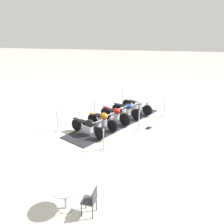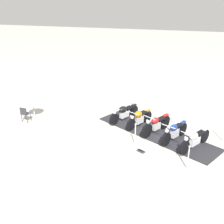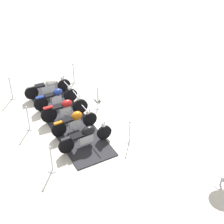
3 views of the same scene
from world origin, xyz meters
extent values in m
plane|color=beige|center=(0.00, 0.00, 0.00)|extent=(80.00, 80.00, 0.00)
cube|color=#28282D|center=(0.00, 0.00, 0.02)|extent=(4.71, 6.48, 0.05)
cylinder|color=black|center=(-0.35, -2.26, 0.35)|extent=(0.60, 0.40, 0.62)
cylinder|color=black|center=(-1.79, -1.48, 0.35)|extent=(0.60, 0.40, 0.62)
cube|color=silver|center=(-1.07, -1.87, 0.39)|extent=(0.60, 0.46, 0.34)
ellipsoid|color=black|center=(-0.95, -1.94, 0.71)|extent=(0.65, 0.57, 0.36)
cube|color=black|center=(-1.40, -1.69, 0.65)|extent=(0.59, 0.52, 0.08)
cube|color=black|center=(-1.79, -1.48, 0.69)|extent=(0.37, 0.29, 0.06)
cylinder|color=silver|center=(-0.41, -2.23, 0.62)|extent=(0.25, 0.18, 0.53)
cylinder|color=silver|center=(-0.46, -2.20, 0.94)|extent=(0.32, 0.55, 0.04)
sphere|color=silver|center=(-0.38, -2.25, 0.74)|extent=(0.18, 0.18, 0.18)
cylinder|color=black|center=(0.08, -1.26, 0.36)|extent=(0.60, 0.39, 0.63)
cylinder|color=black|center=(-1.15, -0.60, 0.36)|extent=(0.60, 0.39, 0.63)
cube|color=silver|center=(-0.54, -0.93, 0.41)|extent=(0.53, 0.41, 0.39)
ellipsoid|color=#D16B0F|center=(-0.43, -0.99, 0.76)|extent=(0.56, 0.52, 0.36)
cube|color=black|center=(-0.82, -0.78, 0.70)|extent=(0.51, 0.48, 0.08)
cube|color=#D16B0F|center=(-1.15, -0.60, 0.70)|extent=(0.36, 0.28, 0.06)
cylinder|color=silver|center=(0.00, -1.22, 0.62)|extent=(0.32, 0.21, 0.53)
cylinder|color=silver|center=(-0.07, -1.18, 0.95)|extent=(0.35, 0.61, 0.04)
sphere|color=silver|center=(0.01, -1.23, 0.75)|extent=(0.18, 0.18, 0.18)
cylinder|color=black|center=(0.61, -0.38, 0.40)|extent=(0.66, 0.47, 0.70)
cylinder|color=black|center=(-0.61, 0.38, 0.40)|extent=(0.66, 0.47, 0.70)
cube|color=silver|center=(0.00, 0.00, 0.42)|extent=(0.52, 0.44, 0.37)
ellipsoid|color=#AD1919|center=(0.10, -0.06, 0.74)|extent=(0.56, 0.52, 0.32)
cube|color=black|center=(-0.29, 0.18, 0.69)|extent=(0.58, 0.51, 0.08)
cube|color=#AD1919|center=(-0.61, 0.38, 0.78)|extent=(0.40, 0.32, 0.06)
cylinder|color=silver|center=(0.55, -0.34, 0.70)|extent=(0.27, 0.20, 0.60)
cylinder|color=silver|center=(0.49, -0.30, 1.06)|extent=(0.43, 0.66, 0.04)
sphere|color=silver|center=(0.57, -0.35, 0.86)|extent=(0.18, 0.18, 0.18)
cylinder|color=black|center=(1.18, 0.59, 0.37)|extent=(0.63, 0.42, 0.65)
cylinder|color=black|center=(-0.10, 1.28, 0.37)|extent=(0.63, 0.42, 0.65)
cube|color=silver|center=(0.54, 0.93, 0.42)|extent=(0.53, 0.43, 0.39)
ellipsoid|color=navy|center=(0.64, 0.88, 0.74)|extent=(0.54, 0.49, 0.31)
cube|color=black|center=(0.27, 1.08, 0.70)|extent=(0.49, 0.44, 0.08)
cube|color=navy|center=(-0.10, 1.28, 0.73)|extent=(0.39, 0.31, 0.06)
cylinder|color=silver|center=(1.12, 0.62, 0.65)|extent=(0.25, 0.18, 0.56)
cylinder|color=silver|center=(1.07, 0.65, 0.98)|extent=(0.38, 0.66, 0.04)
sphere|color=silver|center=(1.16, 0.60, 0.78)|extent=(0.18, 0.18, 0.18)
cylinder|color=black|center=(1.75, 1.43, 0.37)|extent=(0.61, 0.44, 0.65)
cylinder|color=black|center=(0.39, 2.31, 0.37)|extent=(0.61, 0.44, 0.65)
cube|color=silver|center=(1.07, 1.87, 0.40)|extent=(0.63, 0.50, 0.36)
ellipsoid|color=silver|center=(1.21, 1.78, 0.72)|extent=(0.60, 0.54, 0.32)
cube|color=black|center=(0.73, 2.09, 0.67)|extent=(0.61, 0.53, 0.08)
cube|color=silver|center=(0.39, 2.31, 0.73)|extent=(0.37, 0.30, 0.06)
cylinder|color=silver|center=(1.69, 1.47, 0.65)|extent=(0.29, 0.22, 0.56)
cylinder|color=silver|center=(1.62, 1.51, 0.99)|extent=(0.41, 0.62, 0.04)
sphere|color=silver|center=(1.71, 1.46, 0.79)|extent=(0.18, 0.18, 0.18)
cylinder|color=silver|center=(1.40, -0.80, 0.01)|extent=(0.30, 0.30, 0.03)
cylinder|color=silver|center=(1.40, -0.80, 0.52)|extent=(0.05, 0.05, 0.99)
sphere|color=silver|center=(1.40, -0.80, 1.05)|extent=(0.09, 0.09, 0.09)
cylinder|color=silver|center=(-1.40, 0.80, 0.01)|extent=(0.30, 0.30, 0.03)
cylinder|color=silver|center=(-1.40, 0.80, 0.54)|extent=(0.05, 0.05, 1.03)
sphere|color=silver|center=(-1.40, 0.80, 1.09)|extent=(0.09, 0.09, 0.09)
cylinder|color=silver|center=(-0.02, 3.20, 0.01)|extent=(0.30, 0.30, 0.03)
cylinder|color=silver|center=(-2.78, -1.59, 0.01)|extent=(0.35, 0.35, 0.03)
cylinder|color=silver|center=(-2.78, -1.59, 0.53)|extent=(0.05, 0.05, 1.00)
sphere|color=silver|center=(-2.78, -1.59, 1.06)|extent=(0.09, 0.09, 0.09)
cylinder|color=silver|center=(2.78, 1.59, 0.01)|extent=(0.36, 0.36, 0.03)
cylinder|color=silver|center=(2.78, 1.59, 0.51)|extent=(0.05, 0.05, 0.97)
sphere|color=silver|center=(2.78, 1.59, 1.03)|extent=(0.09, 0.09, 0.09)
cylinder|color=silver|center=(0.02, -3.20, 0.01)|extent=(0.30, 0.30, 0.03)
cylinder|color=silver|center=(0.02, -3.20, 0.49)|extent=(0.05, 0.05, 0.93)
sphere|color=silver|center=(0.02, -3.20, 0.99)|extent=(0.09, 0.09, 0.09)
cube|color=#333338|center=(1.94, -0.42, 0.01)|extent=(0.36, 0.43, 0.02)
cube|color=white|center=(1.94, -0.42, 0.14)|extent=(0.38, 0.42, 0.17)
cylinder|color=#B7B7BC|center=(-0.35, -6.96, 0.01)|extent=(0.48, 0.48, 0.02)
cylinder|color=#B7B7BC|center=(-0.35, -6.96, 0.37)|extent=(0.07, 0.07, 0.69)
cylinder|color=#B7B7BC|center=(-0.35, -6.96, 0.73)|extent=(0.87, 0.87, 0.03)
cylinder|color=#2D2D33|center=(0.21, -7.19, 0.22)|extent=(0.03, 0.03, 0.44)
cylinder|color=#2D2D33|center=(0.24, -6.85, 0.22)|extent=(0.03, 0.03, 0.44)
cylinder|color=#2D2D33|center=(0.55, -7.22, 0.22)|extent=(0.03, 0.03, 0.44)
cylinder|color=#2D2D33|center=(0.58, -6.88, 0.22)|extent=(0.03, 0.03, 0.44)
cube|color=#3F3F47|center=(0.39, -7.03, 0.46)|extent=(0.44, 0.44, 0.04)
cube|color=#2D2D33|center=(0.58, -7.05, 0.67)|extent=(0.07, 0.40, 0.38)
camera|label=1|loc=(2.07, -12.55, 5.30)|focal=38.79mm
camera|label=2|loc=(12.91, 1.15, 6.68)|focal=45.75mm
camera|label=3|loc=(-8.87, -7.80, 8.35)|focal=51.96mm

